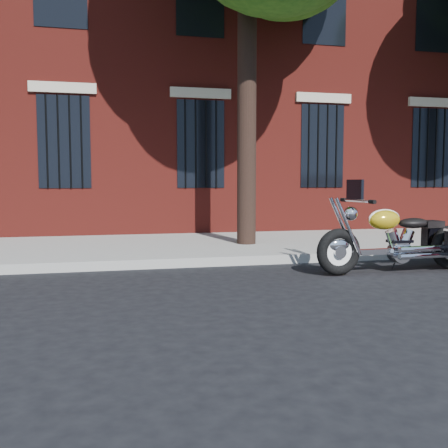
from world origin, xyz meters
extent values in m
plane|color=black|center=(0.00, 0.00, 0.00)|extent=(120.00, 120.00, 0.00)
cube|color=gray|center=(0.00, 1.38, 0.07)|extent=(40.00, 0.16, 0.15)
cube|color=gray|center=(0.00, 3.26, 0.07)|extent=(40.00, 3.60, 0.15)
cube|color=maroon|center=(0.00, 10.06, 6.00)|extent=(26.00, 10.00, 12.00)
cube|color=black|center=(0.00, 5.11, 2.20)|extent=(1.10, 0.14, 2.00)
cube|color=#B2A893|center=(0.00, 5.08, 3.35)|extent=(1.40, 0.20, 0.22)
cylinder|color=black|center=(0.00, 5.03, 2.20)|extent=(0.04, 0.04, 2.00)
cylinder|color=black|center=(0.50, 2.90, 2.50)|extent=(0.36, 0.36, 5.00)
torus|color=black|center=(1.11, 0.17, 0.34)|extent=(0.68, 0.19, 0.68)
cylinder|color=white|center=(1.11, 0.17, 0.34)|extent=(0.51, 0.09, 0.50)
ellipsoid|color=white|center=(1.11, 0.17, 0.44)|extent=(0.36, 0.15, 0.19)
cube|color=white|center=(2.07, 0.23, 0.32)|extent=(1.52, 0.19, 0.08)
cylinder|color=white|center=(2.12, 0.23, 0.30)|extent=(0.33, 0.20, 0.32)
cylinder|color=white|center=(2.63, 0.08, 0.31)|extent=(1.26, 0.17, 0.09)
ellipsoid|color=gold|center=(1.85, 0.22, 0.79)|extent=(0.52, 0.32, 0.29)
ellipsoid|color=black|center=(2.35, 0.25, 0.73)|extent=(0.50, 0.32, 0.16)
cube|color=black|center=(2.98, 0.55, 0.45)|extent=(0.49, 0.19, 0.38)
cylinder|color=white|center=(1.39, 0.19, 1.07)|extent=(0.08, 0.79, 0.04)
sphere|color=white|center=(1.29, 0.18, 0.89)|extent=(0.21, 0.21, 0.20)
cube|color=black|center=(1.35, 0.19, 1.23)|extent=(0.06, 0.41, 0.28)
camera|label=1|loc=(-2.05, -6.34, 1.34)|focal=40.00mm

